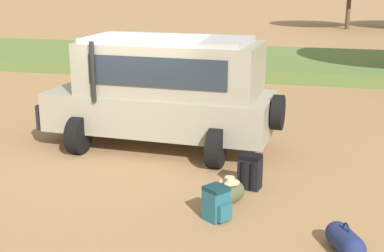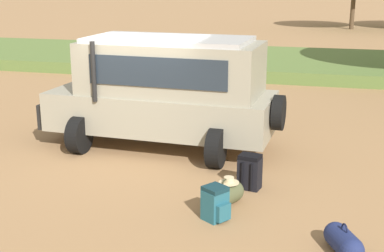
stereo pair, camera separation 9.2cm
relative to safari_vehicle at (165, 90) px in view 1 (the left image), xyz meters
The scene contains 7 objects.
ground_plane 1.46m from the safari_vehicle, 126.41° to the right, with size 320.00×320.00×0.00m, color #9E754C.
grass_bank 11.28m from the safari_vehicle, 92.02° to the left, with size 120.00×7.00×0.44m.
safari_vehicle is the anchor object (origin of this frame).
backpack_beside_front_wheel 3.98m from the safari_vehicle, 61.11° to the right, with size 0.49×0.46×0.55m.
backpack_cluster_center 3.09m from the safari_vehicle, 41.77° to the right, with size 0.44×0.44×0.64m.
duffel_bag_low_black_case 3.55m from the safari_vehicle, 55.77° to the right, with size 0.56×0.78×0.47m.
duffel_bag_soft_canvas 5.59m from the safari_vehicle, 46.27° to the right, with size 0.55×0.78×0.45m.
Camera 1 is at (3.76, -10.38, 3.71)m, focal length 50.00 mm.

